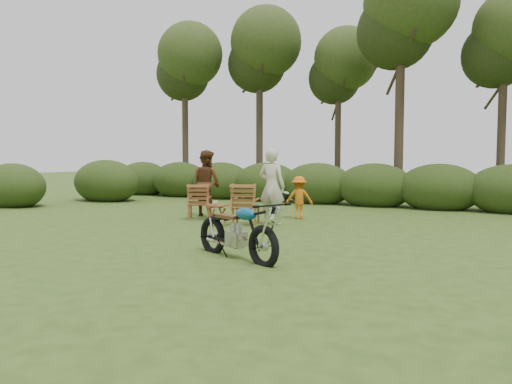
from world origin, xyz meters
The scene contains 10 objects.
ground centered at (0.00, 0.00, 0.00)m, with size 80.00×80.00×0.00m, color #2D4717.
tree_line centered at (0.50, 9.74, 3.81)m, with size 22.52×11.62×8.14m.
motorcycle centered at (0.63, -0.34, 0.00)m, with size 1.87×0.71×1.07m, color #0D7DB4, non-canonical shape.
lawn_chair_right centered at (-1.27, 3.07, 0.00)m, with size 0.66×0.66×0.96m, color brown, non-canonical shape.
lawn_chair_left centered at (-2.84, 3.38, 0.00)m, with size 0.61×0.61×0.89m, color brown, non-canonical shape.
side_table centered at (-1.74, 2.56, 0.24)m, with size 0.47×0.39×0.48m, color brown, non-canonical shape.
cup centered at (-1.78, 2.55, 0.53)m, with size 0.12×0.12×0.09m, color beige.
adult_a centered at (-0.75, 3.39, 0.00)m, with size 0.65×0.43×1.78m, color beige.
adult_b centered at (-3.05, 3.97, 0.00)m, with size 0.86×0.67×1.76m, color #532E17.
child centered at (-0.65, 4.66, 0.00)m, with size 0.70×0.41×1.09m, color #CD6913.
Camera 1 is at (4.78, -6.86, 1.58)m, focal length 35.00 mm.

